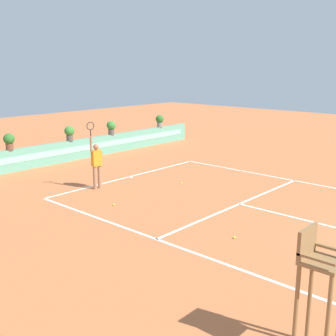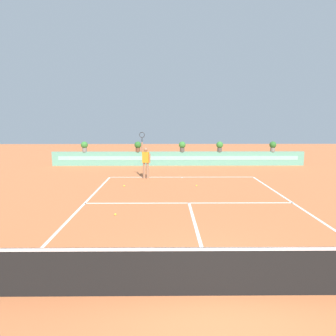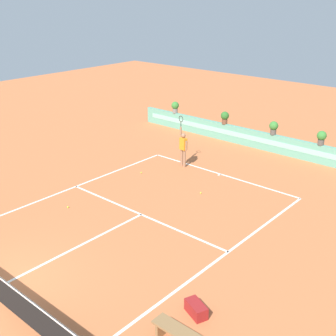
{
  "view_description": "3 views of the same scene",
  "coord_description": "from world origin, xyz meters",
  "px_view_note": "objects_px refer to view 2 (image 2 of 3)",
  "views": [
    {
      "loc": [
        -12.0,
        -1.1,
        4.58
      ],
      "look_at": [
        -0.81,
        8.94,
        1.0
      ],
      "focal_mm": 45.95,
      "sensor_mm": 36.0,
      "label": 1
    },
    {
      "loc": [
        -0.93,
        -5.25,
        3.26
      ],
      "look_at": [
        -0.81,
        8.94,
        1.0
      ],
      "focal_mm": 32.59,
      "sensor_mm": 36.0,
      "label": 2
    },
    {
      "loc": [
        10.91,
        -4.53,
        8.16
      ],
      "look_at": [
        -0.81,
        8.94,
        1.0
      ],
      "focal_mm": 46.96,
      "sensor_mm": 36.0,
      "label": 3
    }
  ],
  "objects_px": {
    "potted_plant_left": "(138,146)",
    "potted_plant_centre": "(182,146)",
    "tennis_ball_by_sideline": "(115,214)",
    "potted_plant_far_right": "(273,146)",
    "tennis_player": "(146,160)",
    "tennis_ball_mid_court": "(124,186)",
    "potted_plant_right": "(220,146)",
    "tennis_ball_near_baseline": "(196,185)",
    "potted_plant_far_left": "(84,146)"
  },
  "relations": [
    {
      "from": "potted_plant_left",
      "to": "potted_plant_far_right",
      "type": "bearing_deg",
      "value": 0.0
    },
    {
      "from": "tennis_ball_near_baseline",
      "to": "potted_plant_right",
      "type": "distance_m",
      "value": 7.41
    },
    {
      "from": "potted_plant_left",
      "to": "potted_plant_far_left",
      "type": "bearing_deg",
      "value": 180.0
    },
    {
      "from": "tennis_ball_mid_court",
      "to": "potted_plant_far_right",
      "type": "relative_size",
      "value": 0.09
    },
    {
      "from": "potted_plant_far_left",
      "to": "potted_plant_centre",
      "type": "relative_size",
      "value": 1.0
    },
    {
      "from": "tennis_ball_mid_court",
      "to": "tennis_ball_near_baseline",
      "type": "bearing_deg",
      "value": 0.65
    },
    {
      "from": "potted_plant_right",
      "to": "potted_plant_far_right",
      "type": "distance_m",
      "value": 3.8
    },
    {
      "from": "potted_plant_right",
      "to": "potted_plant_centre",
      "type": "distance_m",
      "value": 2.67
    },
    {
      "from": "tennis_player",
      "to": "potted_plant_right",
      "type": "relative_size",
      "value": 3.57
    },
    {
      "from": "potted_plant_left",
      "to": "potted_plant_right",
      "type": "distance_m",
      "value": 5.83
    },
    {
      "from": "potted_plant_far_left",
      "to": "potted_plant_centre",
      "type": "height_order",
      "value": "same"
    },
    {
      "from": "potted_plant_far_right",
      "to": "potted_plant_centre",
      "type": "bearing_deg",
      "value": 180.0
    },
    {
      "from": "tennis_player",
      "to": "potted_plant_far_right",
      "type": "xyz_separation_m",
      "value": [
        8.77,
        4.9,
        0.36
      ]
    },
    {
      "from": "tennis_ball_near_baseline",
      "to": "potted_plant_far_right",
      "type": "height_order",
      "value": "potted_plant_far_right"
    },
    {
      "from": "tennis_player",
      "to": "potted_plant_far_left",
      "type": "height_order",
      "value": "tennis_player"
    },
    {
      "from": "tennis_ball_near_baseline",
      "to": "tennis_ball_by_sideline",
      "type": "height_order",
      "value": "same"
    },
    {
      "from": "tennis_ball_by_sideline",
      "to": "potted_plant_centre",
      "type": "height_order",
      "value": "potted_plant_centre"
    },
    {
      "from": "potted_plant_far_left",
      "to": "tennis_ball_mid_court",
      "type": "bearing_deg",
      "value": -61.85
    },
    {
      "from": "tennis_ball_near_baseline",
      "to": "potted_plant_centre",
      "type": "xyz_separation_m",
      "value": [
        -0.34,
        6.9,
        1.38
      ]
    },
    {
      "from": "tennis_ball_mid_court",
      "to": "tennis_ball_by_sideline",
      "type": "relative_size",
      "value": 1.0
    },
    {
      "from": "tennis_ball_mid_court",
      "to": "potted_plant_left",
      "type": "bearing_deg",
      "value": 89.34
    },
    {
      "from": "tennis_ball_mid_court",
      "to": "potted_plant_centre",
      "type": "height_order",
      "value": "potted_plant_centre"
    },
    {
      "from": "potted_plant_left",
      "to": "potted_plant_centre",
      "type": "height_order",
      "value": "same"
    },
    {
      "from": "tennis_ball_by_sideline",
      "to": "potted_plant_far_left",
      "type": "distance_m",
      "value": 12.29
    },
    {
      "from": "tennis_ball_by_sideline",
      "to": "tennis_player",
      "type": "bearing_deg",
      "value": 84.53
    },
    {
      "from": "tennis_ball_near_baseline",
      "to": "tennis_ball_by_sideline",
      "type": "relative_size",
      "value": 1.0
    },
    {
      "from": "tennis_player",
      "to": "potted_plant_far_left",
      "type": "xyz_separation_m",
      "value": [
        -4.66,
        4.9,
        0.36
      ]
    },
    {
      "from": "tennis_ball_near_baseline",
      "to": "potted_plant_far_left",
      "type": "xyz_separation_m",
      "value": [
        -7.29,
        6.9,
        1.38
      ]
    },
    {
      "from": "tennis_ball_mid_court",
      "to": "potted_plant_right",
      "type": "relative_size",
      "value": 0.09
    },
    {
      "from": "potted_plant_left",
      "to": "potted_plant_centre",
      "type": "distance_m",
      "value": 3.16
    },
    {
      "from": "potted_plant_right",
      "to": "potted_plant_far_right",
      "type": "bearing_deg",
      "value": 0.0
    },
    {
      "from": "tennis_ball_by_sideline",
      "to": "potted_plant_far_left",
      "type": "xyz_separation_m",
      "value": [
        -4.02,
        11.53,
        1.38
      ]
    },
    {
      "from": "tennis_ball_mid_court",
      "to": "potted_plant_centre",
      "type": "distance_m",
      "value": 7.78
    },
    {
      "from": "tennis_ball_mid_court",
      "to": "potted_plant_left",
      "type": "relative_size",
      "value": 0.09
    },
    {
      "from": "tennis_ball_near_baseline",
      "to": "tennis_ball_by_sideline",
      "type": "distance_m",
      "value": 5.67
    },
    {
      "from": "tennis_player",
      "to": "potted_plant_left",
      "type": "xyz_separation_m",
      "value": [
        -0.87,
        4.9,
        0.36
      ]
    },
    {
      "from": "potted_plant_far_left",
      "to": "potted_plant_right",
      "type": "relative_size",
      "value": 1.0
    },
    {
      "from": "potted_plant_far_right",
      "to": "potted_plant_left",
      "type": "bearing_deg",
      "value": 180.0
    },
    {
      "from": "tennis_ball_by_sideline",
      "to": "potted_plant_far_right",
      "type": "xyz_separation_m",
      "value": [
        9.4,
        11.53,
        1.38
      ]
    },
    {
      "from": "tennis_ball_mid_court",
      "to": "potted_plant_far_left",
      "type": "xyz_separation_m",
      "value": [
        -3.71,
        6.94,
        1.38
      ]
    },
    {
      "from": "tennis_ball_by_sideline",
      "to": "tennis_ball_near_baseline",
      "type": "bearing_deg",
      "value": 54.84
    },
    {
      "from": "tennis_ball_near_baseline",
      "to": "potted_plant_far_right",
      "type": "relative_size",
      "value": 0.09
    },
    {
      "from": "tennis_player",
      "to": "tennis_ball_by_sideline",
      "type": "bearing_deg",
      "value": -95.47
    },
    {
      "from": "tennis_ball_by_sideline",
      "to": "potted_plant_left",
      "type": "bearing_deg",
      "value": 91.14
    },
    {
      "from": "potted_plant_far_right",
      "to": "tennis_ball_mid_court",
      "type": "bearing_deg",
      "value": -144.46
    },
    {
      "from": "tennis_ball_near_baseline",
      "to": "potted_plant_far_left",
      "type": "relative_size",
      "value": 0.09
    },
    {
      "from": "tennis_ball_mid_court",
      "to": "potted_plant_far_right",
      "type": "distance_m",
      "value": 12.01
    },
    {
      "from": "tennis_player",
      "to": "potted_plant_left",
      "type": "distance_m",
      "value": 4.99
    },
    {
      "from": "tennis_player",
      "to": "potted_plant_right",
      "type": "bearing_deg",
      "value": 44.64
    },
    {
      "from": "tennis_player",
      "to": "potted_plant_centre",
      "type": "bearing_deg",
      "value": 64.94
    }
  ]
}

